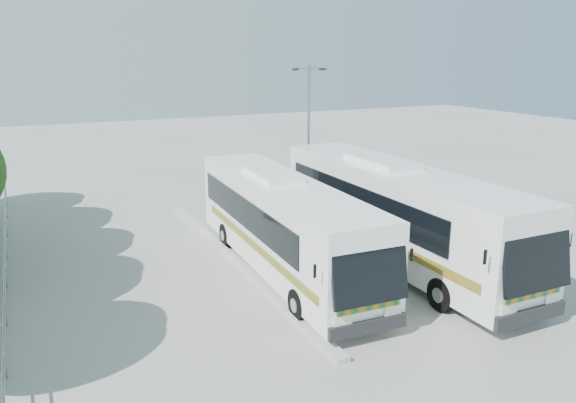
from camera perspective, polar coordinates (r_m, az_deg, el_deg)
ground at (r=20.56m, az=2.49°, el=-6.93°), size 100.00×100.00×0.00m
kerb_divider at (r=21.36m, az=-5.55°, el=-5.92°), size 0.40×16.00×0.15m
railing at (r=21.92m, az=-26.84°, el=-5.13°), size 0.06×22.00×1.00m
coach_main at (r=19.86m, az=-0.53°, el=-2.20°), size 2.92×11.94×3.29m
coach_adjacent at (r=21.10m, az=10.96°, el=-1.01°), size 2.78×12.88×3.57m
lamppost at (r=28.65m, az=2.11°, el=7.38°), size 1.73×0.42×7.07m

